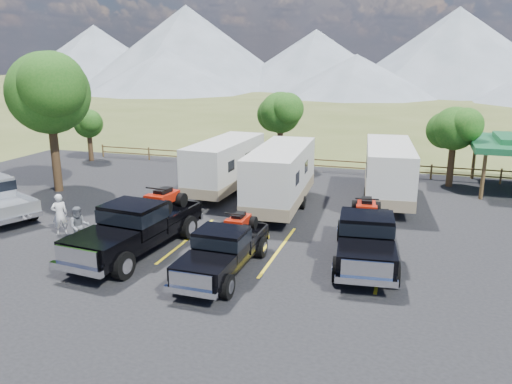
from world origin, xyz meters
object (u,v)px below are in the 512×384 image
(trailer_center, at_px, (280,177))
(person_b, at_px, (79,226))
(rig_left, at_px, (138,225))
(trailer_right, at_px, (388,172))
(person_a, at_px, (60,214))
(tree_big_nw, at_px, (48,93))
(rig_right, at_px, (366,235))
(trailer_left, at_px, (225,166))
(rig_center, at_px, (224,248))

(trailer_center, height_order, person_b, trailer_center)
(rig_left, bearing_deg, trailer_center, 67.39)
(trailer_right, distance_m, person_a, 16.25)
(tree_big_nw, distance_m, rig_right, 19.14)
(rig_right, height_order, person_a, rig_right)
(person_b, bearing_deg, trailer_left, 37.33)
(trailer_right, bearing_deg, tree_big_nw, -175.19)
(rig_left, relative_size, trailer_left, 0.81)
(trailer_left, distance_m, trailer_center, 4.33)
(trailer_center, xyz_separation_m, trailer_right, (5.07, 2.96, -0.04))
(trailer_right, distance_m, person_b, 15.52)
(trailer_center, relative_size, person_b, 5.47)
(rig_left, distance_m, trailer_right, 13.54)
(trailer_right, bearing_deg, rig_center, -120.22)
(trailer_left, xyz_separation_m, trailer_center, (3.78, -2.10, 0.09))
(rig_right, relative_size, person_a, 3.57)
(rig_center, xyz_separation_m, trailer_left, (-3.86, 10.08, 0.67))
(trailer_right, bearing_deg, trailer_center, -155.44)
(trailer_right, bearing_deg, person_a, -150.14)
(rig_center, bearing_deg, trailer_left, 111.56)
(rig_center, xyz_separation_m, trailer_center, (-0.08, 7.98, 0.76))
(rig_right, relative_size, trailer_left, 0.75)
(tree_big_nw, height_order, trailer_right, tree_big_nw)
(person_a, distance_m, person_b, 1.93)
(person_a, bearing_deg, rig_left, 125.64)
(tree_big_nw, xyz_separation_m, person_b, (6.69, -6.99, -4.73))
(trailer_left, bearing_deg, person_b, -103.31)
(rig_left, relative_size, trailer_right, 0.79)
(trailer_center, height_order, person_a, trailer_center)
(trailer_left, bearing_deg, tree_big_nw, -162.58)
(person_b, bearing_deg, trailer_right, 4.99)
(rig_left, bearing_deg, rig_right, 17.46)
(rig_right, bearing_deg, trailer_center, 125.33)
(rig_left, height_order, trailer_right, trailer_right)
(rig_right, relative_size, person_b, 3.88)
(trailer_left, height_order, trailer_right, trailer_right)
(rig_left, distance_m, person_b, 2.62)
(rig_left, height_order, trailer_left, trailer_left)
(rig_center, bearing_deg, trailer_right, 66.07)
(rig_center, distance_m, person_a, 8.35)
(person_b, bearing_deg, person_a, 114.09)
(person_a, bearing_deg, tree_big_nw, -95.13)
(trailer_left, bearing_deg, trailer_right, 7.88)
(trailer_left, relative_size, trailer_center, 0.95)
(rig_right, relative_size, trailer_right, 0.72)
(tree_big_nw, relative_size, trailer_center, 0.86)
(rig_left, bearing_deg, person_b, -170.18)
(rig_right, bearing_deg, person_b, -175.99)
(rig_right, xyz_separation_m, trailer_left, (-8.56, 7.48, 0.55))
(rig_left, height_order, trailer_center, trailer_center)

